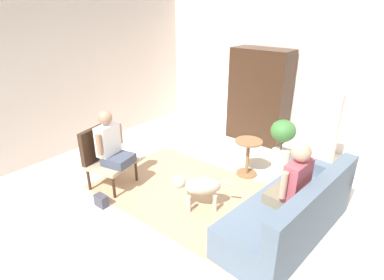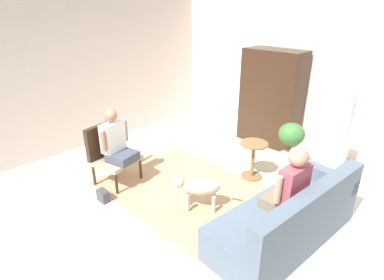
% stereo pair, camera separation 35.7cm
% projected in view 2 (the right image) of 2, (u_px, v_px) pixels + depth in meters
% --- Properties ---
extents(ground_plane, '(6.93, 6.93, 0.00)m').
position_uv_depth(ground_plane, '(195.00, 195.00, 4.78)').
color(ground_plane, beige).
extents(back_wall, '(6.32, 0.12, 2.85)m').
position_uv_depth(back_wall, '(298.00, 73.00, 6.14)').
color(back_wall, silver).
rests_on(back_wall, ground).
extents(left_wall, '(0.12, 6.37, 2.85)m').
position_uv_depth(left_wall, '(100.00, 72.00, 6.26)').
color(left_wall, silver).
rests_on(left_wall, ground).
extents(area_rug, '(2.82, 1.93, 0.01)m').
position_uv_depth(area_rug, '(191.00, 192.00, 4.85)').
color(area_rug, tan).
rests_on(area_rug, ground).
extents(couch, '(1.01, 2.11, 0.87)m').
position_uv_depth(couch, '(289.00, 219.00, 3.76)').
color(couch, slate).
rests_on(couch, ground).
extents(armchair, '(0.72, 0.77, 0.96)m').
position_uv_depth(armchair, '(109.00, 150.00, 4.99)').
color(armchair, '#382316').
rests_on(armchair, ground).
extents(person_on_couch, '(0.45, 0.57, 0.85)m').
position_uv_depth(person_on_couch, '(290.00, 186.00, 3.57)').
color(person_on_couch, '#776D56').
extents(person_on_armchair, '(0.53, 0.54, 0.83)m').
position_uv_depth(person_on_armchair, '(116.00, 140.00, 4.82)').
color(person_on_armchair, '#41495B').
extents(round_end_table, '(0.45, 0.45, 0.63)m').
position_uv_depth(round_end_table, '(253.00, 158.00, 5.13)').
color(round_end_table, olive).
rests_on(round_end_table, ground).
extents(dog, '(0.67, 0.59, 0.57)m').
position_uv_depth(dog, '(197.00, 187.00, 4.31)').
color(dog, beige).
rests_on(dog, ground).
extents(potted_plant, '(0.44, 0.44, 0.85)m').
position_uv_depth(potted_plant, '(291.00, 142.00, 5.34)').
color(potted_plant, beige).
rests_on(potted_plant, ground).
extents(column_lamp, '(0.20, 0.20, 1.43)m').
position_uv_depth(column_lamp, '(340.00, 143.00, 4.84)').
color(column_lamp, '#4C4742').
rests_on(column_lamp, ground).
extents(armoire_cabinet, '(1.17, 0.56, 1.90)m').
position_uv_depth(armoire_cabinet, '(271.00, 98.00, 6.25)').
color(armoire_cabinet, '#382316').
rests_on(armoire_cabinet, ground).
extents(handbag, '(0.20, 0.12, 0.17)m').
position_uv_depth(handbag, '(103.00, 196.00, 4.60)').
color(handbag, '#3F3F4C').
rests_on(handbag, ground).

